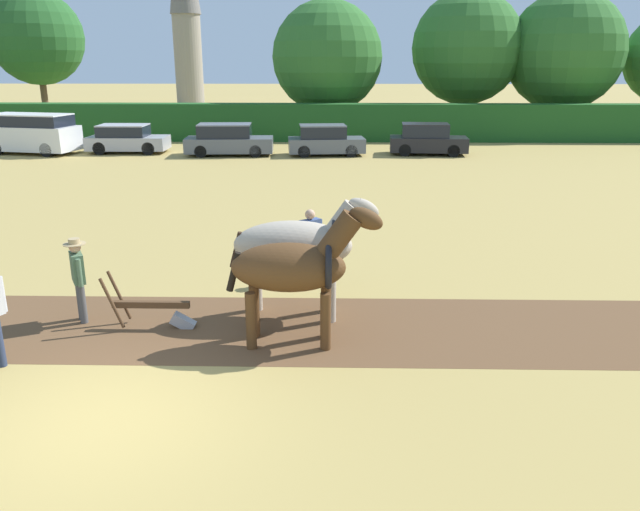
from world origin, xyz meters
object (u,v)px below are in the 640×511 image
at_px(farmer_beside_team, 310,240).
at_px(tree_center_left, 327,57).
at_px(tree_center, 467,48).
at_px(draft_horse_lead_left, 296,267).
at_px(draft_horse_lead_right, 299,246).
at_px(parked_van, 31,133).
at_px(tree_left, 37,38).
at_px(parked_car_center_left, 228,140).
at_px(parked_car_center, 325,141).
at_px(plow, 158,311).
at_px(parked_car_left, 127,139).
at_px(farmer_at_plow, 78,274).
at_px(parked_car_center_right, 427,140).
at_px(tree_center_right, 565,51).

bearing_deg(farmer_beside_team, tree_center_left, 140.15).
relative_size(tree_center, draft_horse_lead_left, 3.33).
bearing_deg(draft_horse_lead_right, parked_van, 125.33).
relative_size(tree_left, parked_car_center_left, 2.02).
distance_m(farmer_beside_team, parked_car_center, 19.04).
distance_m(tree_left, plow, 38.03).
bearing_deg(parked_car_center_left, parked_car_left, 168.64).
bearing_deg(parked_van, tree_center_left, 43.10).
relative_size(draft_horse_lead_left, farmer_at_plow, 1.66).
height_order(tree_center, parked_van, tree_center).
bearing_deg(draft_horse_lead_left, tree_center_left, 89.68).
relative_size(plow, farmer_beside_team, 1.01).
relative_size(tree_center_left, farmer_beside_team, 5.14).
relative_size(tree_center, farmer_beside_team, 5.54).
relative_size(parked_van, parked_car_center, 1.25).
bearing_deg(tree_center_left, parked_car_center_right, -60.02).
relative_size(tree_center_left, tree_center_right, 0.94).
height_order(parked_van, parked_car_center, parked_van).
bearing_deg(parked_van, tree_left, 122.49).
xyz_separation_m(plow, farmer_at_plow, (-1.52, 0.26, 0.62)).
height_order(tree_left, tree_center_left, tree_left).
relative_size(farmer_at_plow, parked_car_left, 0.40).
bearing_deg(tree_center_left, parked_car_left, -139.71).
bearing_deg(tree_left, parked_car_left, -50.64).
height_order(tree_left, parked_car_center_left, tree_left).
bearing_deg(parked_car_center, tree_center_left, 84.40).
xyz_separation_m(tree_center, farmer_at_plow, (-13.40, -32.21, -4.47)).
height_order(plow, parked_car_center, parked_car_center).
relative_size(farmer_at_plow, parked_car_center_left, 0.36).
height_order(tree_center_left, parked_car_center_left, tree_center_left).
bearing_deg(tree_center_left, draft_horse_lead_left, -90.31).
xyz_separation_m(tree_center_left, plow, (-2.76, -31.20, -4.54)).
bearing_deg(parked_car_center_right, tree_center_right, 48.59).
xyz_separation_m(draft_horse_lead_left, parked_car_center, (0.19, 22.28, -0.66)).
distance_m(draft_horse_lead_left, parked_car_left, 25.15).
xyz_separation_m(farmer_at_plow, farmer_beside_team, (4.23, 2.39, 0.00)).
bearing_deg(parked_car_center_right, tree_center_left, 124.17).
xyz_separation_m(draft_horse_lead_right, parked_van, (-15.13, 21.34, -0.37)).
xyz_separation_m(parked_van, parked_car_center, (15.34, -0.27, -0.32)).
bearing_deg(farmer_at_plow, parked_car_center_left, 63.16).
bearing_deg(parked_car_center_left, farmer_beside_team, -78.86).
relative_size(tree_center_left, parked_car_left, 2.04).
xyz_separation_m(tree_center_right, parked_car_center_right, (-9.97, -9.76, -4.45)).
height_order(plow, parked_van, parked_van).
relative_size(plow, parked_car_center_left, 0.36).
distance_m(parked_van, parked_car_left, 4.89).
distance_m(draft_horse_lead_left, farmer_beside_team, 3.28).
height_order(tree_left, farmer_at_plow, tree_left).
relative_size(draft_horse_lead_right, parked_car_center, 0.71).
height_order(tree_center_left, draft_horse_lead_right, tree_center_left).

